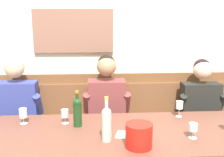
# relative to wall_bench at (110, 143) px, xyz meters

# --- Properties ---
(room_wall_back) EXTENTS (6.80, 0.12, 2.80)m
(room_wall_back) POSITION_rel_wall_bench_xyz_m (-0.00, 0.26, 1.12)
(room_wall_back) COLOR silver
(room_wall_back) RESTS_ON ground
(wood_wainscot_panel) EXTENTS (6.80, 0.03, 1.05)m
(wood_wainscot_panel) POSITION_rel_wall_bench_xyz_m (0.00, 0.21, 0.24)
(wood_wainscot_panel) COLOR brown
(wood_wainscot_panel) RESTS_ON ground
(wall_bench) EXTENTS (2.83, 0.42, 0.94)m
(wall_bench) POSITION_rel_wall_bench_xyz_m (0.00, 0.00, 0.00)
(wall_bench) COLOR brown
(wall_bench) RESTS_ON ground
(dining_table) EXTENTS (2.53, 0.89, 0.75)m
(dining_table) POSITION_rel_wall_bench_xyz_m (0.00, -0.75, 0.40)
(dining_table) COLOR brown
(dining_table) RESTS_ON ground
(person_left_seat) EXTENTS (0.53, 1.36, 1.29)m
(person_left_seat) POSITION_rel_wall_bench_xyz_m (-1.00, -0.41, 0.33)
(person_left_seat) COLOR #34343F
(person_left_seat) RESTS_ON ground
(person_center_right_seat) EXTENTS (0.50, 1.37, 1.30)m
(person_center_right_seat) POSITION_rel_wall_bench_xyz_m (-0.04, -0.38, 0.35)
(person_center_right_seat) COLOR #362730
(person_center_right_seat) RESTS_ON ground
(person_right_seat) EXTENTS (0.52, 1.36, 1.24)m
(person_right_seat) POSITION_rel_wall_bench_xyz_m (1.01, -0.43, 0.31)
(person_right_seat) COLOR #2D2435
(person_right_seat) RESTS_ON ground
(ice_bucket) EXTENTS (0.20, 0.20, 0.18)m
(ice_bucket) POSITION_rel_wall_bench_xyz_m (0.15, -1.03, 0.56)
(ice_bucket) COLOR red
(ice_bucket) RESTS_ON dining_table
(wine_bottle_green_tall) EXTENTS (0.08, 0.08, 0.35)m
(wine_bottle_green_tall) POSITION_rel_wall_bench_xyz_m (-0.08, -0.91, 0.62)
(wine_bottle_green_tall) COLOR #B7C8BE
(wine_bottle_green_tall) RESTS_ON dining_table
(wine_bottle_amber_mid) EXTENTS (0.08, 0.08, 0.32)m
(wine_bottle_amber_mid) POSITION_rel_wall_bench_xyz_m (-0.32, -0.61, 0.61)
(wine_bottle_amber_mid) COLOR #1B3F1C
(wine_bottle_amber_mid) RESTS_ON dining_table
(wine_glass_by_bottle) EXTENTS (0.07, 0.07, 0.12)m
(wine_glass_by_bottle) POSITION_rel_wall_bench_xyz_m (0.60, -0.91, 0.56)
(wine_glass_by_bottle) COLOR silver
(wine_glass_by_bottle) RESTS_ON dining_table
(wine_glass_left_end) EXTENTS (0.07, 0.07, 0.14)m
(wine_glass_left_end) POSITION_rel_wall_bench_xyz_m (-0.81, -0.52, 0.57)
(wine_glass_left_end) COLOR silver
(wine_glass_left_end) RESTS_ON dining_table
(wine_glass_near_bucket) EXTENTS (0.07, 0.07, 0.15)m
(wine_glass_near_bucket) POSITION_rel_wall_bench_xyz_m (0.64, -0.44, 0.58)
(wine_glass_near_bucket) COLOR silver
(wine_glass_near_bucket) RESTS_ON dining_table
(wine_glass_mid_right) EXTENTS (0.07, 0.07, 0.13)m
(wine_glass_mid_right) POSITION_rel_wall_bench_xyz_m (-0.44, -0.54, 0.56)
(wine_glass_mid_right) COLOR silver
(wine_glass_mid_right) RESTS_ON dining_table
(tasting_sheet_left_guest) EXTENTS (0.24, 0.20, 0.00)m
(tasting_sheet_left_guest) POSITION_rel_wall_bench_xyz_m (0.11, -0.82, 0.47)
(tasting_sheet_left_guest) COLOR white
(tasting_sheet_left_guest) RESTS_ON dining_table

